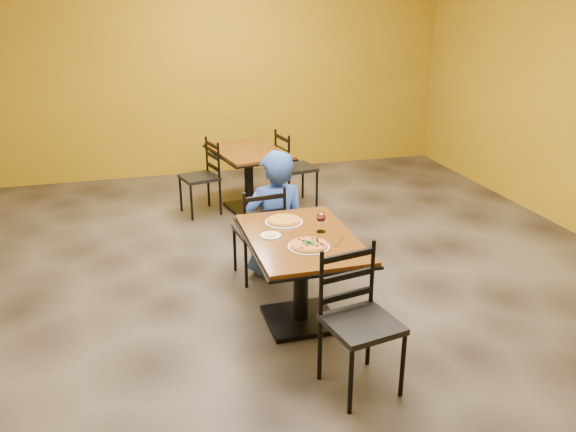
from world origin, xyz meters
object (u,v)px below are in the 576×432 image
object	(u,v)px
plate_main	(309,247)
side_plate	(271,235)
diner	(275,213)
wine_glass	(321,221)
pizza_far	(284,220)
chair_second_right	(296,168)
table_main	(301,259)
chair_main_far	(259,231)
plate_far	(284,222)
pizza_main	(309,245)
chair_main_near	(362,325)
table_second	(249,166)
chair_second_left	(199,178)

from	to	relation	value
plate_main	side_plate	distance (m)	0.36
diner	wine_glass	bearing A→B (deg)	96.66
pizza_far	chair_second_right	bearing A→B (deg)	71.30
table_main	chair_main_far	xyz separation A→B (m)	(-0.13, 0.90, -0.10)
plate_main	plate_far	distance (m)	0.54
pizza_main	side_plate	size ratio (longest dim) A/B	1.77
table_main	plate_main	distance (m)	0.29
diner	pizza_main	bearing A→B (deg)	85.68
diner	pizza_main	xyz separation A→B (m)	(-0.04, -1.15, 0.17)
chair_second_right	pizza_far	bearing A→B (deg)	151.34
chair_main_near	side_plate	distance (m)	1.09
table_second	pizza_main	world-z (taller)	pizza_main
plate_main	plate_far	world-z (taller)	same
table_main	chair_second_right	size ratio (longest dim) A/B	1.30
chair_second_right	pizza_far	size ratio (longest dim) A/B	3.37
chair_second_right	pizza_far	xyz separation A→B (m)	(-0.82, -2.43, 0.30)
pizza_far	wine_glass	world-z (taller)	wine_glass
chair_main_far	side_plate	size ratio (longest dim) A/B	5.67
diner	pizza_main	size ratio (longest dim) A/B	4.23
pizza_far	table_second	bearing A→B (deg)	84.84
plate_main	wine_glass	bearing A→B (deg)	55.25
pizza_main	side_plate	xyz separation A→B (m)	(-0.22, 0.28, -0.02)
table_second	plate_main	world-z (taller)	plate_main
pizza_main	plate_far	world-z (taller)	pizza_main
plate_far	side_plate	bearing A→B (deg)	-124.86
chair_second_left	plate_far	distance (m)	2.48
table_second	chair_main_far	world-z (taller)	chair_main_far
chair_main_near	plate_far	size ratio (longest dim) A/B	3.12
chair_second_right	diner	bearing A→B (deg)	147.88
diner	plate_main	size ratio (longest dim) A/B	3.88
table_second	chair_main_far	xyz separation A→B (m)	(-0.30, -1.85, -0.10)
table_second	chair_main_near	size ratio (longest dim) A/B	1.31
chair_second_right	wine_glass	world-z (taller)	chair_second_right
chair_main_far	wine_glass	xyz separation A→B (m)	(0.31, -0.85, 0.39)
table_main	chair_main_near	world-z (taller)	chair_main_near
table_second	chair_main_far	size ratio (longest dim) A/B	1.40
chair_main_far	wine_glass	distance (m)	0.99
table_second	diner	bearing A→B (deg)	-94.26
diner	side_plate	xyz separation A→B (m)	(-0.26, -0.87, 0.15)
chair_main_far	diner	distance (m)	0.23
plate_far	plate_main	bearing A→B (deg)	-85.34
side_plate	plate_main	bearing A→B (deg)	-52.37
table_main	table_second	world-z (taller)	same
pizza_far	plate_main	bearing A→B (deg)	-85.34
table_main	wine_glass	size ratio (longest dim) A/B	6.83
side_plate	chair_main_near	bearing A→B (deg)	-70.06
plate_far	chair_second_left	bearing A→B (deg)	98.97
chair_second_left	chair_second_right	distance (m)	1.21
chair_second_left	plate_far	bearing A→B (deg)	-5.21
table_second	chair_main_near	world-z (taller)	chair_main_near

